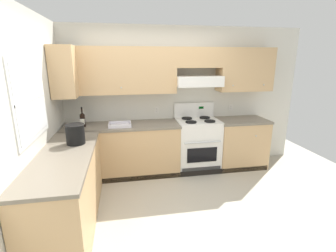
{
  "coord_description": "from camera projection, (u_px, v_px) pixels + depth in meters",
  "views": [
    {
      "loc": [
        -0.54,
        -2.87,
        1.98
      ],
      "look_at": [
        0.12,
        0.7,
        1.0
      ],
      "focal_mm": 26.43,
      "sensor_mm": 36.0,
      "label": 1
    }
  ],
  "objects": [
    {
      "name": "ground_plane",
      "position": [
        169.0,
        211.0,
        3.33
      ],
      "size": [
        7.04,
        7.04,
        0.0
      ],
      "primitive_type": "plane",
      "color": "#B2AA99"
    },
    {
      "name": "wall_back",
      "position": [
        175.0,
        88.0,
        4.47
      ],
      "size": [
        4.68,
        0.57,
        2.55
      ],
      "color": "silver",
      "rests_on": "ground_plane"
    },
    {
      "name": "bucket",
      "position": [
        75.0,
        134.0,
        3.21
      ],
      "size": [
        0.25,
        0.25,
        0.26
      ],
      "color": "black",
      "rests_on": "counter_left_run"
    },
    {
      "name": "bowl",
      "position": [
        120.0,
        125.0,
        4.09
      ],
      "size": [
        0.37,
        0.28,
        0.06
      ],
      "color": "silver",
      "rests_on": "counter_back_run"
    },
    {
      "name": "counter_left_run",
      "position": [
        68.0,
        190.0,
        2.99
      ],
      "size": [
        0.63,
        1.91,
        0.91
      ],
      "color": "tan",
      "rests_on": "ground_plane"
    },
    {
      "name": "wall_left",
      "position": [
        33.0,
        115.0,
        2.92
      ],
      "size": [
        0.47,
        4.0,
        2.55
      ],
      "color": "silver",
      "rests_on": "ground_plane"
    },
    {
      "name": "counter_back_run",
      "position": [
        163.0,
        148.0,
        4.42
      ],
      "size": [
        3.6,
        0.65,
        0.91
      ],
      "color": "tan",
      "rests_on": "ground_plane"
    },
    {
      "name": "wine_bottle",
      "position": [
        83.0,
        119.0,
        4.04
      ],
      "size": [
        0.08,
        0.08,
        0.33
      ],
      "color": "black",
      "rests_on": "counter_back_run"
    },
    {
      "name": "stove",
      "position": [
        197.0,
        144.0,
        4.53
      ],
      "size": [
        0.76,
        0.62,
        1.2
      ],
      "color": "white",
      "rests_on": "ground_plane"
    }
  ]
}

